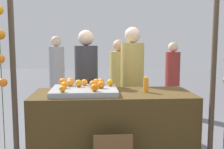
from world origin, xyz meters
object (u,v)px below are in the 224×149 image
at_px(stall_counter, 113,128).
at_px(orange_0, 71,81).
at_px(vendor_right, 132,89).
at_px(orange_1, 101,85).
at_px(juice_bottle, 146,85).
at_px(vendor_left, 87,91).

relative_size(stall_counter, orange_0, 20.89).
bearing_deg(orange_0, vendor_right, 29.89).
bearing_deg(vendor_right, orange_1, -121.96).
distance_m(juice_bottle, vendor_left, 1.03).
bearing_deg(orange_1, vendor_right, 58.04).
bearing_deg(juice_bottle, orange_1, -176.17).
distance_m(orange_1, juice_bottle, 0.54).
distance_m(orange_0, vendor_left, 0.55).
xyz_separation_m(orange_1, vendor_left, (-0.19, 0.74, -0.21)).
xyz_separation_m(juice_bottle, vendor_left, (-0.73, 0.70, -0.20)).
height_order(stall_counter, vendor_left, vendor_left).
bearing_deg(stall_counter, orange_1, -166.97).
distance_m(juice_bottle, vendor_right, 0.75).
distance_m(stall_counter, orange_0, 0.79).
bearing_deg(orange_1, juice_bottle, 3.83).
relative_size(orange_1, juice_bottle, 0.46).
xyz_separation_m(vendor_left, vendor_right, (0.67, 0.03, 0.02)).
distance_m(orange_0, orange_1, 0.47).
bearing_deg(orange_0, orange_1, -35.60).
bearing_deg(orange_0, vendor_left, 68.03).
bearing_deg(vendor_left, juice_bottle, -43.89).
bearing_deg(juice_bottle, vendor_left, 136.11).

